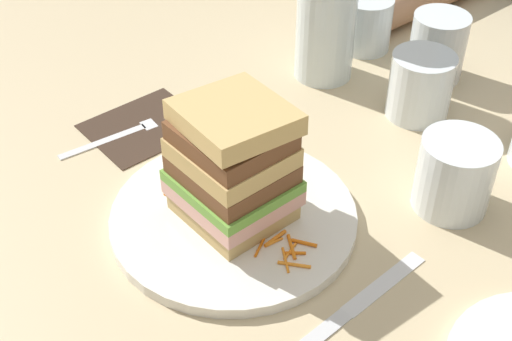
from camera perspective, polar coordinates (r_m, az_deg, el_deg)
ground_plane at (r=0.75m, az=-1.22°, el=-2.57°), size 3.00×3.00×0.00m
main_plate at (r=0.72m, az=-1.85°, el=-3.83°), size 0.25×0.25×0.01m
sandwich at (r=0.67m, az=-1.92°, el=0.47°), size 0.11×0.10×0.13m
carrot_shred_0 at (r=0.77m, az=-5.57°, el=0.58°), size 0.03×0.02×0.00m
carrot_shred_1 at (r=0.76m, az=-4.70°, el=-0.43°), size 0.01×0.02×0.00m
carrot_shred_2 at (r=0.78m, az=-5.25°, el=0.61°), size 0.02×0.02×0.00m
carrot_shred_3 at (r=0.75m, az=-5.97°, el=-1.26°), size 0.01×0.02×0.00m
carrot_shred_4 at (r=0.75m, az=-6.58°, el=-1.34°), size 0.01×0.03×0.00m
carrot_shred_5 at (r=0.75m, az=-4.12°, el=-0.79°), size 0.01×0.03×0.00m
carrot_shred_6 at (r=0.74m, az=-4.98°, el=-1.45°), size 0.02×0.01×0.00m
carrot_shred_7 at (r=0.66m, az=3.15°, el=-7.69°), size 0.03×0.02×0.00m
carrot_shred_8 at (r=0.68m, az=1.58°, el=-5.57°), size 0.01×0.03×0.00m
carrot_shred_9 at (r=0.67m, az=3.23°, el=-6.75°), size 0.02×0.02×0.00m
carrot_shred_10 at (r=0.68m, az=2.92°, el=-6.25°), size 0.03×0.02×0.00m
carrot_shred_11 at (r=0.67m, az=2.43°, el=-7.31°), size 0.03×0.02×0.00m
carrot_shred_12 at (r=0.68m, az=0.30°, el=-6.30°), size 0.02×0.02×0.00m
carrot_shred_13 at (r=0.67m, az=2.81°, el=-6.62°), size 0.01×0.02×0.00m
carrot_shred_14 at (r=0.68m, az=1.52°, el=-5.86°), size 0.00×0.02×0.00m
carrot_shred_15 at (r=0.68m, az=3.86°, el=-5.98°), size 0.02×0.02×0.00m
napkin_dark at (r=0.86m, az=-9.11°, el=3.63°), size 0.11×0.13×0.00m
fork at (r=0.85m, az=-10.46°, el=3.28°), size 0.03×0.17×0.00m
knife at (r=0.64m, az=7.34°, el=-11.52°), size 0.02×0.20×0.00m
juice_glass at (r=0.75m, az=15.86°, el=-0.63°), size 0.08×0.08×0.08m
empty_tumbler_0 at (r=0.87m, az=13.28°, el=6.77°), size 0.08×0.08×0.08m
empty_tumbler_1 at (r=1.01m, az=9.00°, el=11.78°), size 0.07×0.07×0.08m
empty_tumbler_3 at (r=0.96m, az=14.61°, el=9.77°), size 0.07×0.07×0.09m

